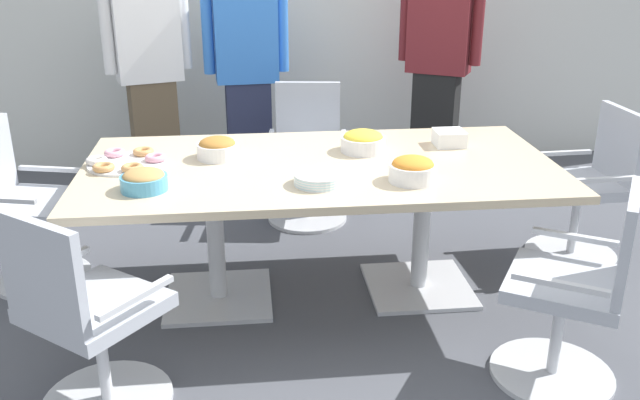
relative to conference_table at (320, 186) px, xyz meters
The scene contains 17 objects.
ground_plane 0.63m from the conference_table, ahead, with size 10.00×10.00×0.01m, color #4C4F56.
conference_table is the anchor object (origin of this frame).
office_chair_0 1.67m from the conference_table, 10.80° to the left, with size 0.56×0.56×0.91m.
office_chair_1 1.13m from the conference_table, 88.29° to the left, with size 0.60×0.60×0.91m.
office_chair_2 1.67m from the conference_table, 167.65° to the left, with size 0.65×0.65×0.91m.
office_chair_3 1.37m from the conference_table, 139.29° to the right, with size 0.76×0.76×0.91m.
office_chair_4 1.35m from the conference_table, 41.74° to the right, with size 0.74×0.74×0.91m.
person_standing_0 1.96m from the conference_table, 122.31° to the left, with size 0.61×0.34×1.82m.
person_standing_1 1.73m from the conference_table, 101.81° to the left, with size 0.61×0.26×1.76m.
person_standing_2 1.95m from the conference_table, 56.97° to the left, with size 0.57×0.41×1.86m.
snack_bowl_chips_yellow 0.36m from the conference_table, 36.07° to the left, with size 0.24×0.24×0.12m.
snack_bowl_chips_orange 0.54m from the conference_table, 37.66° to the right, with size 0.22×0.22×0.12m.
snack_bowl_cookies 0.91m from the conference_table, 160.59° to the right, with size 0.21×0.21×0.10m.
snack_bowl_pretzels 0.57m from the conference_table, 164.14° to the left, with size 0.21×0.21×0.11m.
donut_platter 1.00m from the conference_table, behind, with size 0.40×0.39×0.04m.
plate_stack 0.35m from the conference_table, 97.66° to the right, with size 0.23×0.23×0.05m.
napkin_pile 0.80m from the conference_table, 18.08° to the left, with size 0.16×0.16×0.08m, color white.
Camera 1 is at (-0.36, -3.32, 1.86)m, focal length 38.71 mm.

